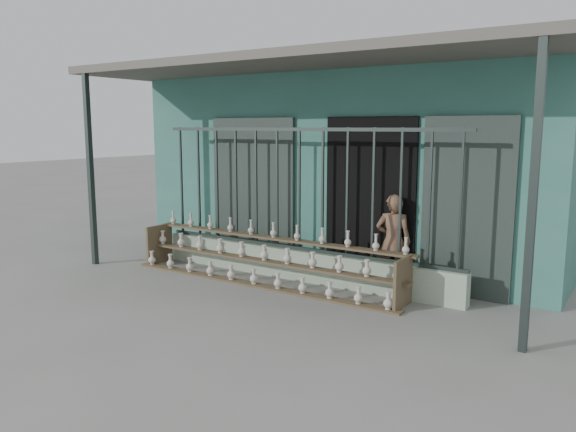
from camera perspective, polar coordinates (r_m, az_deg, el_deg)
The scene contains 6 objects.
ground at distance 7.42m, azimuth -4.30°, elevation -8.67°, with size 60.00×60.00×0.00m, color slate.
workshop_building at distance 10.75m, azimuth 9.59°, elevation 5.54°, with size 7.40×6.60×3.21m.
parapet_wall at distance 8.39m, azimuth 1.13°, elevation -4.97°, with size 5.00×0.20×0.45m, color #A0B59B.
security_fence at distance 8.19m, azimuth 1.16°, elevation 2.69°, with size 5.00×0.04×1.80m.
shelf_rack at distance 8.21m, azimuth -2.52°, elevation -4.31°, with size 4.50×0.68×0.85m.
elderly_woman at distance 7.97m, azimuth 10.64°, elevation -2.59°, with size 0.49×0.32×1.34m, color brown.
Camera 1 is at (4.34, -5.58, 2.26)m, focal length 35.00 mm.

